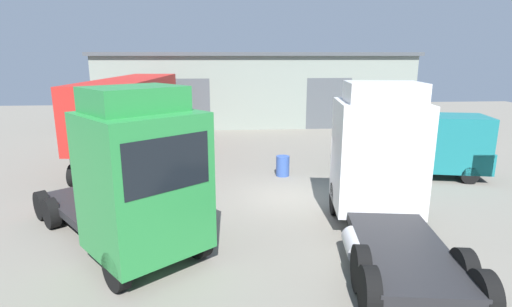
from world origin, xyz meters
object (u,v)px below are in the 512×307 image
delivery_van_teal (417,143)px  oil_drum (283,166)px  tractor_unit_green (136,181)px  tractor_unit_white (380,163)px  container_trailer_grey (132,108)px

delivery_van_teal → oil_drum: (-5.77, 0.43, -1.01)m
oil_drum → tractor_unit_green: bearing=-124.4°
tractor_unit_white → oil_drum: tractor_unit_white is taller
oil_drum → container_trailer_grey: bearing=152.5°
tractor_unit_white → oil_drum: (-2.04, 5.65, -1.62)m
tractor_unit_green → delivery_van_teal: (10.50, 6.46, -0.62)m
tractor_unit_white → delivery_van_teal: 6.45m
tractor_unit_green → delivery_van_teal: 12.34m
tractor_unit_white → tractor_unit_green: 6.88m
tractor_unit_green → oil_drum: tractor_unit_green is taller
tractor_unit_green → oil_drum: size_ratio=7.57×
tractor_unit_white → tractor_unit_green: tractor_unit_green is taller
container_trailer_grey → tractor_unit_green: 10.88m
tractor_unit_white → oil_drum: 6.22m
delivery_van_teal → oil_drum: 5.88m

